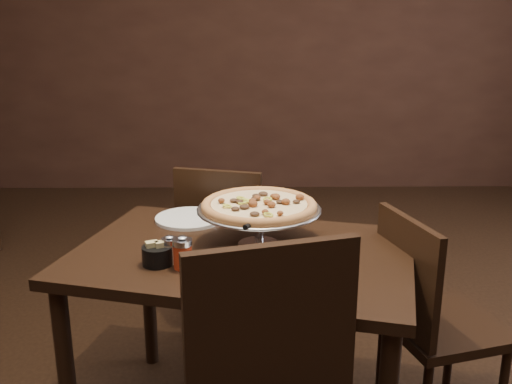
{
  "coord_description": "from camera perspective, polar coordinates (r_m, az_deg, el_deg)",
  "views": [
    {
      "loc": [
        0.04,
        -1.78,
        1.5
      ],
      "look_at": [
        0.06,
        0.15,
        0.94
      ],
      "focal_mm": 40.0,
      "sensor_mm": 36.0,
      "label": 1
    }
  ],
  "objects": [
    {
      "name": "room",
      "position": [
        1.8,
        0.02,
        13.19
      ],
      "size": [
        6.04,
        7.04,
        2.84
      ],
      "color": "black",
      "rests_on": "ground"
    },
    {
      "name": "dining_table",
      "position": [
        2.06,
        -1.39,
        -8.39
      ],
      "size": [
        1.34,
        1.06,
        0.73
      ],
      "rotation": [
        0.0,
        0.0,
        -0.26
      ],
      "color": "black",
      "rests_on": "ground"
    },
    {
      "name": "pizza_stand",
      "position": [
        2.02,
        0.31,
        -1.43
      ],
      "size": [
        0.44,
        0.44,
        0.18
      ],
      "color": "silver",
      "rests_on": "dining_table"
    },
    {
      "name": "parmesan_shaker",
      "position": [
        1.93,
        -8.61,
        -5.74
      ],
      "size": [
        0.06,
        0.06,
        0.1
      ],
      "color": "#F4E6BE",
      "rests_on": "dining_table"
    },
    {
      "name": "pepper_flake_shaker",
      "position": [
        1.88,
        -7.35,
        -6.06
      ],
      "size": [
        0.06,
        0.06,
        0.11
      ],
      "color": "#9A280E",
      "rests_on": "dining_table"
    },
    {
      "name": "packet_caddy",
      "position": [
        1.93,
        -9.82,
        -6.18
      ],
      "size": [
        0.1,
        0.1,
        0.08
      ],
      "rotation": [
        0.0,
        0.0,
        0.4
      ],
      "color": "black",
      "rests_on": "dining_table"
    },
    {
      "name": "napkin_stack",
      "position": [
        1.72,
        5.95,
        -9.93
      ],
      "size": [
        0.16,
        0.16,
        0.01
      ],
      "primitive_type": "cube",
      "rotation": [
        0.0,
        0.0,
        0.32
      ],
      "color": "white",
      "rests_on": "dining_table"
    },
    {
      "name": "plate_left",
      "position": [
        2.35,
        -6.71,
        -2.63
      ],
      "size": [
        0.28,
        0.28,
        0.01
      ],
      "primitive_type": "cylinder",
      "color": "white",
      "rests_on": "dining_table"
    },
    {
      "name": "plate_near",
      "position": [
        1.78,
        -0.27,
        -8.94
      ],
      "size": [
        0.22,
        0.22,
        0.01
      ],
      "primitive_type": "cylinder",
      "color": "white",
      "rests_on": "dining_table"
    },
    {
      "name": "serving_spatula",
      "position": [
        1.86,
        -0.28,
        -3.19
      ],
      "size": [
        0.14,
        0.14,
        0.02
      ],
      "rotation": [
        0.0,
        0.0,
        -0.49
      ],
      "color": "silver",
      "rests_on": "pizza_stand"
    },
    {
      "name": "chair_far",
      "position": [
        2.78,
        -3.04,
        -5.25
      ],
      "size": [
        0.5,
        0.5,
        0.88
      ],
      "rotation": [
        0.0,
        0.0,
        2.88
      ],
      "color": "black",
      "rests_on": "ground"
    },
    {
      "name": "chair_side",
      "position": [
        2.26,
        16.95,
        -11.68
      ],
      "size": [
        0.49,
        0.49,
        0.86
      ],
      "rotation": [
        0.0,
        0.0,
        1.84
      ],
      "color": "black",
      "rests_on": "ground"
    }
  ]
}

